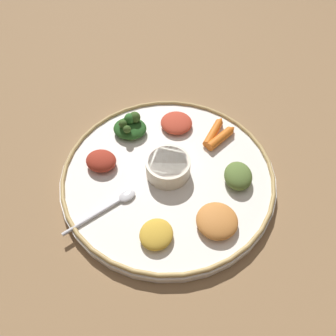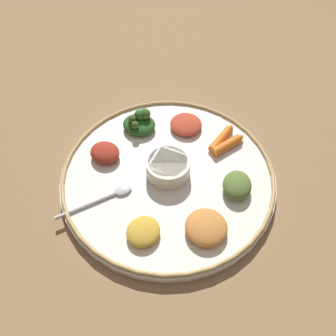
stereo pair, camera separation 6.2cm
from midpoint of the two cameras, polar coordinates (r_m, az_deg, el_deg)
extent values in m
plane|color=olive|center=(0.65, -2.74, -1.93)|extent=(2.40, 2.40, 0.00)
cylinder|color=white|center=(0.64, -2.77, -1.48)|extent=(0.43, 0.43, 0.02)
torus|color=tan|center=(0.63, -2.81, -0.85)|extent=(0.43, 0.43, 0.01)
cylinder|color=beige|center=(0.62, -2.87, 0.02)|extent=(0.09, 0.09, 0.04)
cylinder|color=maroon|center=(0.60, -2.93, 0.93)|extent=(0.08, 0.08, 0.01)
ellipsoid|color=silver|center=(0.60, -10.42, -5.20)|extent=(0.04, 0.03, 0.01)
cylinder|color=silver|center=(0.60, -16.65, -8.78)|extent=(0.11, 0.04, 0.01)
ellipsoid|color=#23511E|center=(0.70, -9.47, 6.98)|extent=(0.09, 0.09, 0.03)
sphere|color=#385623|center=(0.68, -10.11, 6.81)|extent=(0.02, 0.02, 0.02)
sphere|color=#385623|center=(0.69, -10.80, 7.77)|extent=(0.02, 0.02, 0.02)
sphere|color=#385623|center=(0.70, -8.66, 8.95)|extent=(0.03, 0.03, 0.03)
sphere|color=#2D6628|center=(0.70, -9.55, 8.69)|extent=(0.02, 0.02, 0.02)
cylinder|color=orange|center=(0.68, 6.88, 5.18)|extent=(0.07, 0.03, 0.02)
cone|color=orange|center=(0.71, 9.19, 6.94)|extent=(0.02, 0.02, 0.02)
cylinder|color=orange|center=(0.69, 5.68, 6.20)|extent=(0.08, 0.03, 0.02)
cone|color=orange|center=(0.72, 7.13, 8.53)|extent=(0.02, 0.02, 0.02)
ellipsoid|color=maroon|center=(0.65, -14.77, 1.11)|extent=(0.07, 0.07, 0.03)
ellipsoid|color=#C67A38|center=(0.56, 5.78, -9.76)|extent=(0.10, 0.10, 0.03)
ellipsoid|color=gold|center=(0.55, -5.43, -12.15)|extent=(0.07, 0.07, 0.02)
ellipsoid|color=#567033|center=(0.62, 9.88, -1.59)|extent=(0.09, 0.08, 0.03)
ellipsoid|color=#B73D28|center=(0.71, -0.97, 8.10)|extent=(0.09, 0.09, 0.02)
camera|label=1|loc=(0.03, -92.87, -3.73)|focal=33.46mm
camera|label=2|loc=(0.03, 87.13, 3.73)|focal=33.46mm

